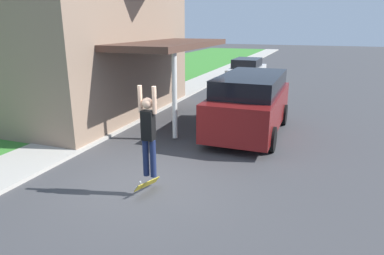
% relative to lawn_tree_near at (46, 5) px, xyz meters
% --- Properties ---
extents(ground_plane, '(120.00, 120.00, 0.00)m').
position_rel_lawn_tree_near_xyz_m(ground_plane, '(5.12, -2.99, -4.19)').
color(ground_plane, '#3D3D3F').
extents(lawn, '(10.00, 80.00, 0.08)m').
position_rel_lawn_tree_near_xyz_m(lawn, '(-2.88, 3.01, -4.15)').
color(lawn, '#387F2D').
rests_on(lawn, ground_plane).
extents(sidewalk, '(1.80, 80.00, 0.10)m').
position_rel_lawn_tree_near_xyz_m(sidewalk, '(1.52, 3.01, -4.14)').
color(sidewalk, '#ADA89E').
rests_on(sidewalk, ground_plane).
extents(house, '(12.58, 9.27, 8.41)m').
position_rel_lawn_tree_near_xyz_m(house, '(-2.57, 2.27, 0.24)').
color(house, '#89705B').
rests_on(house, lawn).
extents(lawn_tree_near, '(3.29, 3.29, 5.79)m').
position_rel_lawn_tree_near_xyz_m(lawn_tree_near, '(0.00, 0.00, 0.00)').
color(lawn_tree_near, brown).
rests_on(lawn_tree_near, lawn).
extents(suv_parked, '(2.18, 4.90, 2.00)m').
position_rel_lawn_tree_near_xyz_m(suv_parked, '(6.55, 1.73, -3.13)').
color(suv_parked, maroon).
rests_on(suv_parked, ground_plane).
extents(car_down_street, '(1.92, 4.47, 1.48)m').
position_rel_lawn_tree_near_xyz_m(car_down_street, '(4.12, 12.78, -3.48)').
color(car_down_street, silver).
rests_on(car_down_street, ground_plane).
extents(skateboarder, '(0.41, 0.23, 1.95)m').
position_rel_lawn_tree_near_xyz_m(skateboarder, '(5.48, -3.46, -2.72)').
color(skateboarder, '#192347').
rests_on(skateboarder, ground_plane).
extents(skateboard, '(0.28, 0.76, 0.29)m').
position_rel_lawn_tree_near_xyz_m(skateboard, '(5.34, -3.37, -3.98)').
color(skateboard, '#A89323').
rests_on(skateboard, ground_plane).
extents(fire_hydrant, '(0.20, 0.20, 0.64)m').
position_rel_lawn_tree_near_xyz_m(fire_hydrant, '(1.67, -1.65, -3.78)').
color(fire_hydrant, gold).
rests_on(fire_hydrant, sidewalk).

